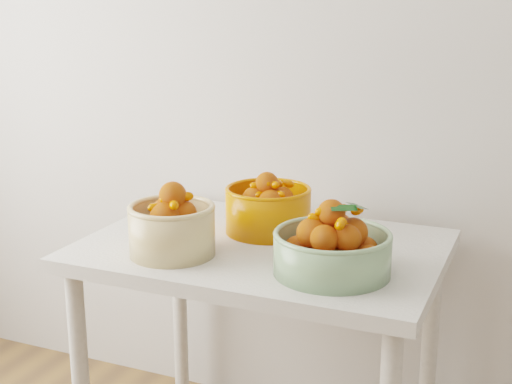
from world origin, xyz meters
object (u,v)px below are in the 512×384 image
Objects in this scene: bowl_cream at (172,227)px; bowl_orange at (268,208)px; table at (263,275)px; bowl_green at (332,248)px.

bowl_cream is 1.15× the size of bowl_orange.
bowl_cream reaches higher than table.
bowl_green is at bearing 4.29° from bowl_cream.
bowl_orange is at bearing 137.70° from bowl_green.
bowl_orange is (0.16, 0.28, -0.00)m from bowl_cream.
bowl_cream reaches higher than bowl_orange.
bowl_cream is 0.33m from bowl_orange.
table is 0.33m from bowl_green.
bowl_green is at bearing -42.30° from bowl_orange.
bowl_green is 0.37m from bowl_orange.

